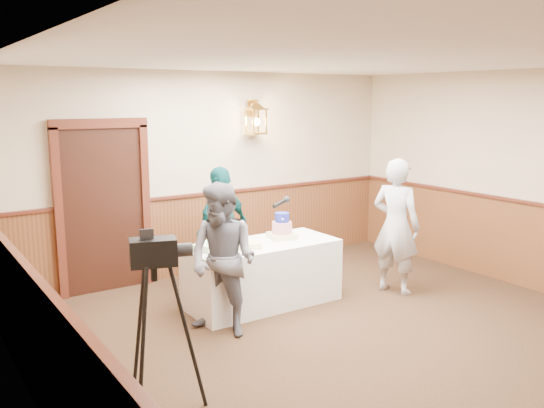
% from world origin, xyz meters
% --- Properties ---
extents(ground, '(7.00, 7.00, 0.00)m').
position_xyz_m(ground, '(0.00, 0.00, 0.00)').
color(ground, black).
rests_on(ground, ground).
extents(room_shell, '(6.02, 7.02, 2.81)m').
position_xyz_m(room_shell, '(-0.05, 0.45, 1.52)').
color(room_shell, '#B9A98B').
rests_on(room_shell, ground).
extents(display_table, '(1.80, 0.80, 0.75)m').
position_xyz_m(display_table, '(-0.21, 1.90, 0.38)').
color(display_table, white).
rests_on(display_table, ground).
extents(tiered_cake, '(0.36, 0.36, 0.32)m').
position_xyz_m(tiered_cake, '(0.12, 1.97, 0.87)').
color(tiered_cake, beige).
rests_on(tiered_cake, display_table).
extents(sheet_cake_yellow, '(0.36, 0.32, 0.06)m').
position_xyz_m(sheet_cake_yellow, '(-0.47, 1.82, 0.78)').
color(sheet_cake_yellow, '#EFE08F').
rests_on(sheet_cake_yellow, display_table).
extents(sheet_cake_green, '(0.37, 0.34, 0.07)m').
position_xyz_m(sheet_cake_green, '(-0.88, 2.01, 0.78)').
color(sheet_cake_green, '#B1E7A3').
rests_on(sheet_cake_green, display_table).
extents(interviewer, '(1.55, 0.97, 1.60)m').
position_xyz_m(interviewer, '(-1.03, 1.39, 0.80)').
color(interviewer, '#585963').
rests_on(interviewer, ground).
extents(baker, '(0.59, 0.72, 1.71)m').
position_xyz_m(baker, '(1.41, 1.34, 0.86)').
color(baker, '#AAAAAF').
rests_on(baker, ground).
extents(assistant_p, '(1.01, 0.72, 1.60)m').
position_xyz_m(assistant_p, '(-0.34, 2.65, 0.80)').
color(assistant_p, '#0D4C51').
rests_on(assistant_p, ground).
extents(tv_camera_rig, '(0.55, 0.51, 1.41)m').
position_xyz_m(tv_camera_rig, '(-2.21, 0.31, 0.63)').
color(tv_camera_rig, black).
rests_on(tv_camera_rig, ground).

